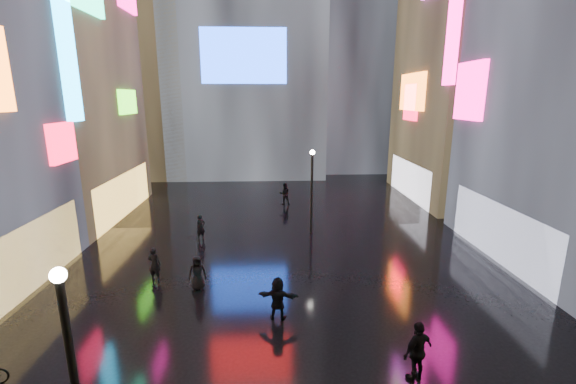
{
  "coord_description": "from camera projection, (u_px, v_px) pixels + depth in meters",
  "views": [
    {
      "loc": [
        -0.6,
        -1.1,
        8.23
      ],
      "look_at": [
        0.0,
        12.0,
        5.0
      ],
      "focal_mm": 24.0,
      "sensor_mm": 36.0,
      "label": 1
    }
  ],
  "objects": [
    {
      "name": "umbrella_2",
      "position": [
        196.0,
        246.0,
        16.49
      ],
      "size": [
        1.34,
        1.33,
        0.95
      ],
      "primitive_type": "imported",
      "rotation": [
        0.0,
        0.0,
        5.05
      ],
      "color": "black",
      "rests_on": "pedestrian_4"
    },
    {
      "name": "pedestrian_4",
      "position": [
        197.0,
        273.0,
        16.79
      ],
      "size": [
        0.82,
        0.59,
        1.56
      ],
      "primitive_type": "imported",
      "rotation": [
        0.0,
        0.0,
        0.12
      ],
      "color": "black",
      "rests_on": "ground"
    },
    {
      "name": "building_left_far",
      "position": [
        32.0,
        54.0,
        24.95
      ],
      "size": [
        10.28,
        12.0,
        22.0
      ],
      "color": "black",
      "rests_on": "ground"
    },
    {
      "name": "pedestrian_5",
      "position": [
        278.0,
        298.0,
        14.55
      ],
      "size": [
        1.62,
        0.77,
        1.68
      ],
      "primitive_type": "imported",
      "rotation": [
        0.0,
        0.0,
        2.96
      ],
      "color": "black",
      "rests_on": "ground"
    },
    {
      "name": "tower_flank_right",
      "position": [
        353.0,
        19.0,
        44.02
      ],
      "size": [
        12.0,
        12.0,
        34.0
      ],
      "primitive_type": "cube",
      "color": "black",
      "rests_on": "ground"
    },
    {
      "name": "building_right_far",
      "position": [
        485.0,
        20.0,
        29.53
      ],
      "size": [
        10.28,
        12.0,
        28.0
      ],
      "color": "black",
      "rests_on": "ground"
    },
    {
      "name": "pedestrian_3",
      "position": [
        418.0,
        351.0,
        11.35
      ],
      "size": [
        1.21,
        0.94,
        1.91
      ],
      "primitive_type": "imported",
      "rotation": [
        0.0,
        0.0,
        3.64
      ],
      "color": "black",
      "rests_on": "ground"
    },
    {
      "name": "pedestrian_7",
      "position": [
        285.0,
        194.0,
        30.29
      ],
      "size": [
        0.89,
        0.73,
        1.71
      ],
      "primitive_type": "imported",
      "rotation": [
        0.0,
        0.0,
        3.24
      ],
      "color": "black",
      "rests_on": "ground"
    },
    {
      "name": "pedestrian_8",
      "position": [
        154.0,
        264.0,
        17.61
      ],
      "size": [
        0.65,
        0.5,
        1.6
      ],
      "primitive_type": "imported",
      "rotation": [
        0.0,
        0.0,
        2.92
      ],
      "color": "black",
      "rests_on": "ground"
    },
    {
      "name": "lamp_far",
      "position": [
        312.0,
        187.0,
        23.42
      ],
      "size": [
        0.3,
        0.3,
        5.2
      ],
      "color": "black",
      "rests_on": "ground"
    },
    {
      "name": "tower_flank_left",
      "position": [
        141.0,
        50.0,
        40.07
      ],
      "size": [
        10.0,
        10.0,
        26.0
      ],
      "primitive_type": "cube",
      "color": "black",
      "rests_on": "ground"
    },
    {
      "name": "lamp_near",
      "position": [
        73.0,
        373.0,
        7.58
      ],
      "size": [
        0.3,
        0.3,
        5.2
      ],
      "color": "black",
      "rests_on": "ground"
    },
    {
      "name": "pedestrian_6",
      "position": [
        201.0,
        228.0,
        22.66
      ],
      "size": [
        0.67,
        0.63,
        1.53
      ],
      "primitive_type": "imported",
      "rotation": [
        0.0,
        0.0,
        0.66
      ],
      "color": "black",
      "rests_on": "ground"
    },
    {
      "name": "ground",
      "position": [
        282.0,
        242.0,
        22.47
      ],
      "size": [
        140.0,
        140.0,
        0.0
      ],
      "primitive_type": "plane",
      "color": "black",
      "rests_on": "ground"
    }
  ]
}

